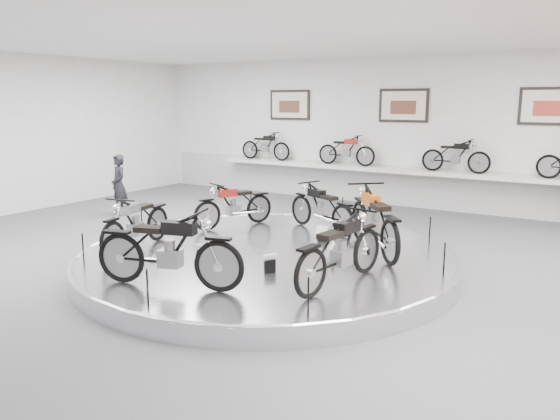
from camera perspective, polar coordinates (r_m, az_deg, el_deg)
The scene contains 20 objects.
floor at distance 9.20m, azimuth -2.45°, elevation -6.55°, with size 16.00×16.00×0.00m, color #4D4D4F.
ceiling at distance 8.83m, azimuth -2.68°, elevation 18.98°, with size 16.00×16.00×0.00m, color white.
wall_back at distance 15.08m, azimuth 12.71°, elevation 7.94°, with size 16.00×16.00×0.00m, color white.
dado_band at distance 15.21m, azimuth 12.45°, elevation 2.48°, with size 15.68×0.04×1.10m, color #BCBCBA.
display_platform at distance 9.39m, azimuth -1.43°, elevation -5.21°, with size 6.40×6.40×0.30m, color silver.
platform_rim at distance 9.36m, azimuth -1.43°, elevation -4.50°, with size 6.40×6.40×0.10m, color #B2B2BA.
shelf at distance 14.89m, azimuth 12.16°, elevation 4.06°, with size 11.00×0.55×0.10m, color silver.
poster_left at distance 16.51m, azimuth 1.02°, elevation 10.92°, with size 1.35×0.06×0.88m, color silver.
poster_center at distance 15.02m, azimuth 12.78°, elevation 10.60°, with size 1.35×0.06×0.88m, color silver.
poster_right at distance 14.27m, azimuth 26.36°, elevation 9.69°, with size 1.35×0.06×0.88m, color silver.
shelf_bike_a at distance 16.72m, azimuth -1.53°, elevation 6.51°, with size 1.22×0.42×0.73m, color black, non-canonical shape.
shelf_bike_b at distance 15.41m, azimuth 6.95°, elevation 6.02°, with size 1.22×0.42×0.73m, color maroon, non-canonical shape.
shelf_bike_c at distance 14.42m, azimuth 17.87°, elevation 5.20°, with size 1.22×0.42×0.73m, color black, non-canonical shape.
bike_a at distance 9.29m, azimuth 9.79°, elevation -1.00°, with size 1.92×0.68×1.13m, color #C25A13, non-canonical shape.
bike_b at distance 10.75m, azimuth 4.34°, elevation 0.29°, with size 1.59×0.56×0.94m, color black, non-canonical shape.
bike_c at distance 11.08m, azimuth -4.85°, elevation 0.56°, with size 1.56×0.55×0.92m, color maroon, non-canonical shape.
bike_d at distance 9.67m, azimuth -14.82°, elevation -1.25°, with size 1.62×0.57×0.96m, color silver, non-canonical shape.
bike_e at distance 7.59m, azimuth -11.59°, elevation -4.01°, with size 1.85×0.65×1.09m, color black, non-canonical shape.
bike_f at distance 7.59m, azimuth 6.36°, elevation -4.09°, with size 1.75×0.62×1.03m, color black, non-canonical shape.
visitor at distance 14.18m, azimuth -16.48°, elevation 2.51°, with size 0.55×0.36×1.52m, color black.
Camera 1 is at (4.92, -7.23, 2.83)m, focal length 35.00 mm.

